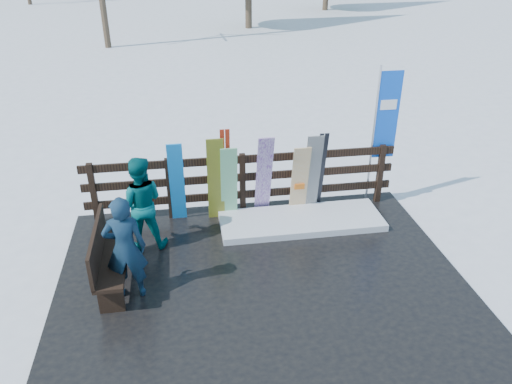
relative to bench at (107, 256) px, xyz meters
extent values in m
plane|color=white|center=(2.20, -0.36, -0.60)|extent=(700.00, 700.00, 0.00)
cube|color=black|center=(2.20, -0.36, -0.56)|extent=(6.00, 5.00, 0.08)
cube|color=black|center=(-0.40, 1.84, 0.06)|extent=(0.10, 0.10, 1.15)
cube|color=black|center=(0.90, 1.84, 0.06)|extent=(0.10, 0.10, 1.15)
cube|color=black|center=(2.20, 1.84, 0.06)|extent=(0.10, 0.10, 1.15)
cube|color=black|center=(3.50, 1.84, 0.06)|extent=(0.10, 0.10, 1.15)
cube|color=black|center=(4.80, 1.84, 0.06)|extent=(0.10, 0.10, 1.15)
cube|color=black|center=(2.20, 1.84, -0.17)|extent=(5.60, 0.05, 0.14)
cube|color=black|center=(2.20, 1.84, 0.18)|extent=(5.60, 0.05, 0.14)
cube|color=black|center=(2.20, 1.84, 0.53)|extent=(5.60, 0.05, 0.14)
cube|color=white|center=(3.16, 1.24, -0.46)|extent=(2.86, 1.00, 0.12)
cube|color=black|center=(0.07, 0.00, -0.07)|extent=(0.40, 1.50, 0.06)
cube|color=black|center=(0.07, -0.60, -0.29)|extent=(0.34, 0.06, 0.45)
cube|color=black|center=(0.07, 0.60, -0.29)|extent=(0.34, 0.06, 0.45)
cube|color=black|center=(-0.11, 0.00, 0.20)|extent=(0.05, 1.50, 0.50)
cube|color=#1792F8|center=(1.04, 1.62, 0.27)|extent=(0.26, 0.37, 1.57)
cube|color=silver|center=(1.93, 1.62, 0.19)|extent=(0.29, 0.23, 1.41)
cube|color=gold|center=(1.70, 1.62, 0.28)|extent=(0.29, 0.22, 1.59)
cube|color=white|center=(2.55, 1.62, 0.29)|extent=(0.28, 0.49, 1.61)
cube|color=black|center=(3.42, 1.62, 0.26)|extent=(0.30, 0.29, 1.55)
cube|color=silver|center=(3.20, 1.62, 0.16)|extent=(0.31, 0.28, 1.35)
cube|color=#AA2914|center=(1.84, 1.69, 0.34)|extent=(0.07, 0.18, 1.71)
cube|color=#AA2914|center=(1.93, 1.69, 0.34)|extent=(0.07, 0.18, 1.71)
cube|color=black|center=(3.54, 1.69, 0.27)|extent=(0.08, 0.30, 1.56)
cube|color=black|center=(3.63, 1.69, 0.27)|extent=(0.08, 0.30, 1.56)
cylinder|color=silver|center=(4.60, 1.89, 0.78)|extent=(0.04, 0.04, 2.60)
cube|color=blue|center=(4.82, 1.89, 1.18)|extent=(0.42, 0.02, 1.60)
imported|color=#133547|center=(0.30, -0.26, 0.27)|extent=(0.58, 0.38, 1.57)
imported|color=#045A5E|center=(0.45, 0.99, 0.27)|extent=(0.78, 0.62, 1.57)
camera|label=1|loc=(1.17, -6.12, 4.11)|focal=35.00mm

